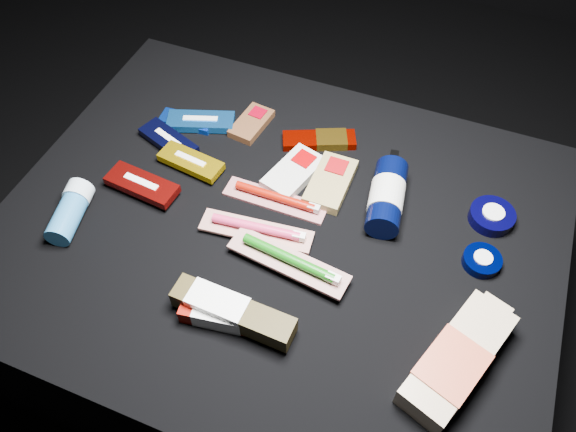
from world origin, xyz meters
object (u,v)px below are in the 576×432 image
at_px(bodywash_bottle, 456,361).
at_px(deodorant_stick, 70,211).
at_px(toothpaste_carton_red, 228,318).
at_px(lotion_bottle, 387,196).

distance_m(bodywash_bottle, deodorant_stick, 0.69).
bearing_deg(toothpaste_carton_red, lotion_bottle, 53.46).
xyz_separation_m(bodywash_bottle, toothpaste_carton_red, (-0.34, -0.06, -0.01)).
bearing_deg(toothpaste_carton_red, bodywash_bottle, 0.70).
xyz_separation_m(lotion_bottle, deodorant_stick, (-0.51, -0.23, -0.01)).
bearing_deg(lotion_bottle, deodorant_stick, -163.52).
height_order(bodywash_bottle, toothpaste_carton_red, bodywash_bottle).
height_order(lotion_bottle, deodorant_stick, lotion_bottle).
distance_m(lotion_bottle, deodorant_stick, 0.56).
bearing_deg(bodywash_bottle, deodorant_stick, -162.34).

